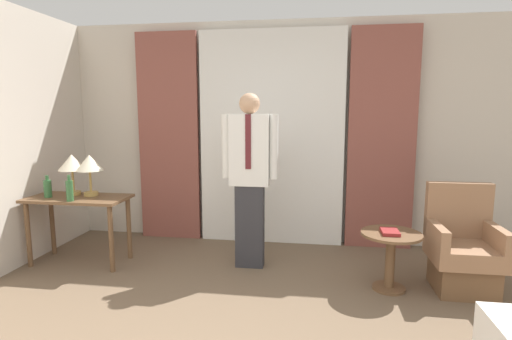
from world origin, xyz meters
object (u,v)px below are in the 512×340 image
armchair (463,252)px  table_lamp_right (89,165)px  bottle_near_edge (70,190)px  book (390,232)px  bottle_by_lamp (48,188)px  table_lamp_left (72,164)px  person (250,173)px  desk (78,208)px  side_table (391,251)px

armchair → table_lamp_right: bearing=177.2°
bottle_near_edge → table_lamp_right: bearing=77.5°
bottle_near_edge → armchair: bearing=1.5°
bottle_near_edge → book: 3.13m
bottle_by_lamp → book: (3.46, -0.16, -0.27)m
table_lamp_left → person: bearing=2.4°
table_lamp_right → armchair: 3.80m
person → desk: bearing=-174.6°
table_lamp_right → book: 3.12m
person → book: size_ratio=8.58×
person → side_table: bearing=-15.1°
person → book: 1.46m
bottle_near_edge → bottle_by_lamp: size_ratio=1.15×
bottle_near_edge → person: person is taller
desk → armchair: size_ratio=1.09×
table_lamp_left → table_lamp_right: same height
desk → table_lamp_left: 0.48m
table_lamp_left → person: person is taller
person → table_lamp_left: bearing=-177.6°
table_lamp_left → bottle_near_edge: (0.14, -0.28, -0.23)m
side_table → book: bearing=-128.1°
bottle_near_edge → book: (3.12, -0.03, -0.28)m
table_lamp_right → book: (3.06, -0.31, -0.51)m
side_table → person: bearing=164.9°
table_lamp_right → bottle_near_edge: size_ratio=1.65×
book → table_lamp_left: bearing=174.6°
armchair → side_table: (-0.65, -0.10, 0.01)m
table_lamp_right → side_table: 3.17m
bottle_by_lamp → side_table: (3.48, -0.14, -0.45)m
table_lamp_left → bottle_near_edge: bearing=-63.3°
table_lamp_left → book: size_ratio=2.10×
table_lamp_right → side_table: bearing=-5.3°
desk → side_table: 3.19m
side_table → book: (-0.02, -0.02, 0.19)m
desk → bottle_by_lamp: (-0.30, -0.06, 0.22)m
side_table → book: book is taller
person → armchair: 2.12m
bottle_near_edge → person: 1.83m
table_lamp_right → person: 1.72m
table_lamp_left → table_lamp_right: (0.20, 0.00, 0.00)m
bottle_near_edge → bottle_by_lamp: 0.36m
bottle_near_edge → armchair: (3.79, 0.10, -0.48)m
desk → side_table: (3.18, -0.20, -0.23)m
table_lamp_left → armchair: size_ratio=0.46×
side_table → desk: bearing=176.5°
armchair → bottle_by_lamp: bearing=179.5°
side_table → table_lamp_left: bearing=175.0°
bottle_by_lamp → person: 2.14m
book → armchair: bearing=10.7°
desk → bottle_by_lamp: bottle_by_lamp is taller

